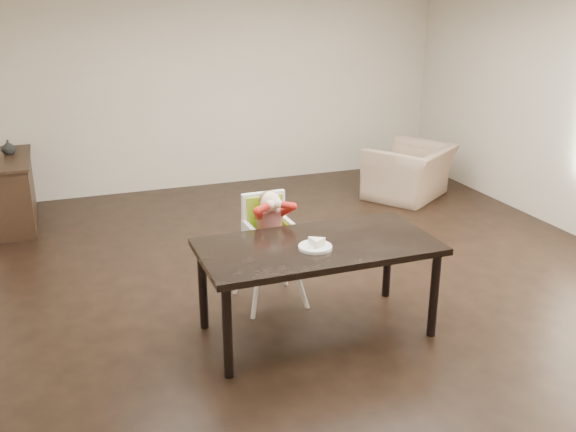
{
  "coord_description": "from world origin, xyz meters",
  "views": [
    {
      "loc": [
        -2.27,
        -4.92,
        2.56
      ],
      "look_at": [
        -0.56,
        -0.3,
        0.82
      ],
      "focal_mm": 40.0,
      "sensor_mm": 36.0,
      "label": 1
    }
  ],
  "objects_px": {
    "high_chair": "(269,224)",
    "dining_table": "(318,253)",
    "armchair": "(410,163)",
    "sideboard": "(14,191)"
  },
  "relations": [
    {
      "from": "dining_table",
      "to": "sideboard",
      "type": "xyz_separation_m",
      "value": [
        -2.29,
        3.48,
        -0.27
      ]
    },
    {
      "from": "armchair",
      "to": "high_chair",
      "type": "bearing_deg",
      "value": 5.01
    },
    {
      "from": "sideboard",
      "to": "dining_table",
      "type": "bearing_deg",
      "value": -56.72
    },
    {
      "from": "dining_table",
      "to": "high_chair",
      "type": "bearing_deg",
      "value": 105.06
    },
    {
      "from": "dining_table",
      "to": "sideboard",
      "type": "relative_size",
      "value": 1.43
    },
    {
      "from": "dining_table",
      "to": "sideboard",
      "type": "height_order",
      "value": "sideboard"
    },
    {
      "from": "high_chair",
      "to": "dining_table",
      "type": "bearing_deg",
      "value": -76.59
    },
    {
      "from": "armchair",
      "to": "sideboard",
      "type": "height_order",
      "value": "armchair"
    },
    {
      "from": "armchair",
      "to": "sideboard",
      "type": "bearing_deg",
      "value": -42.21
    },
    {
      "from": "dining_table",
      "to": "high_chair",
      "type": "distance_m",
      "value": 0.67
    }
  ]
}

